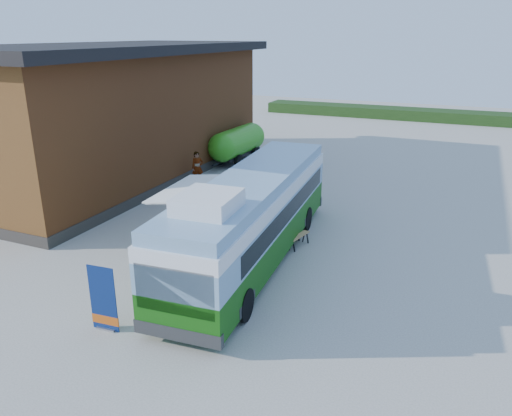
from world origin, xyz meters
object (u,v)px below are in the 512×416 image
at_px(person_a, 197,167).
at_px(person_b, 208,204).
at_px(bus, 252,215).
at_px(slurry_tanker, 238,142).
at_px(picnic_table, 287,230).
at_px(banner, 104,304).

relative_size(person_a, person_b, 0.96).
distance_m(bus, slurry_tanker, 15.08).
xyz_separation_m(bus, slurry_tanker, (-6.96, 13.37, -0.49)).
relative_size(picnic_table, person_a, 0.91).
relative_size(picnic_table, person_b, 0.88).
bearing_deg(picnic_table, bus, -96.19).
bearing_deg(picnic_table, slurry_tanker, 136.05).
xyz_separation_m(banner, person_b, (-1.30, 8.55, 0.11)).
height_order(bus, person_a, bus).
height_order(person_b, slurry_tanker, slurry_tanker).
bearing_deg(slurry_tanker, person_a, -87.31).
bearing_deg(picnic_table, banner, -96.11).
bearing_deg(picnic_table, person_a, 153.49).
xyz_separation_m(picnic_table, person_a, (-7.62, 6.13, 0.30)).
bearing_deg(bus, slurry_tanker, 113.31).
xyz_separation_m(banner, person_a, (-4.98, 14.04, 0.08)).
xyz_separation_m(person_a, person_b, (3.69, -5.49, 0.03)).
bearing_deg(bus, person_a, 126.52).
height_order(bus, person_b, bus).
height_order(bus, banner, bus).
distance_m(banner, person_b, 8.64).
relative_size(bus, banner, 6.17).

